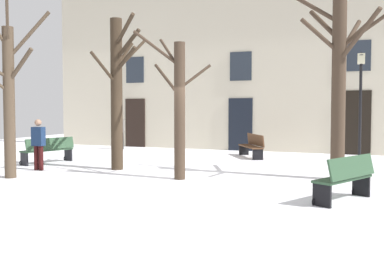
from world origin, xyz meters
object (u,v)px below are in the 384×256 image
Objects in this scene: bench_near_center_tree at (252,146)px; person_by_shop_door at (120,130)px; streetlamp at (360,95)px; tree_foreground at (179,106)px; bench_far_corner at (48,150)px; tree_right_of_center at (9,95)px; tree_near_facade at (339,72)px; person_crossing_plaza at (38,142)px; tree_left_of_center at (117,89)px; bench_facing_shops at (346,178)px.

person_by_shop_door is (-6.60, 1.09, 0.45)m from bench_near_center_tree.
tree_foreground is at bearing -132.63° from streetlamp.
tree_foreground is 5.92m from bench_near_center_tree.
tree_right_of_center is at bearing 40.59° from bench_far_corner.
tree_near_facade is 2.89× the size of bench_near_center_tree.
bench_far_corner is (-9.63, -0.01, -2.43)m from tree_near_facade.
bench_near_center_tree is 0.96× the size of bench_far_corner.
tree_right_of_center reaches higher than person_crossing_plaza.
streetlamp is (7.21, 4.21, -0.15)m from tree_left_of_center.
tree_near_facade is (6.54, 0.47, 0.36)m from tree_left_of_center.
person_by_shop_door is at bearing -83.02° from person_crossing_plaza.
person_by_shop_door reaches higher than person_crossing_plaza.
person_by_shop_door reaches higher than bench_far_corner.
bench_far_corner is at bearing -160.00° from streetlamp.
bench_facing_shops is (0.20, -2.75, -2.41)m from tree_near_facade.
person_crossing_plaza is at bearing 101.09° from tree_right_of_center.
bench_far_corner is at bearing 165.78° from tree_foreground.
streetlamp is 2.35× the size of person_by_shop_door.
tree_foreground is at bearing 18.41° from tree_right_of_center.
person_by_shop_door is at bearing 99.26° from tree_right_of_center.
person_crossing_plaza is (-4.72, -0.04, -1.11)m from tree_foreground.
bench_near_center_tree is at bearing 53.59° from tree_right_of_center.
person_by_shop_door is at bearing 130.58° from tree_foreground.
tree_near_facade is 3.13× the size of bench_facing_shops.
tree_foreground is 0.83× the size of tree_right_of_center.
tree_right_of_center is 2.63× the size of bench_near_center_tree.
tree_left_of_center reaches higher than bench_near_center_tree.
bench_near_center_tree is 7.79m from bench_facing_shops.
tree_left_of_center is 6.10m from bench_near_center_tree.
bench_far_corner is (-1.12, 2.88, -1.84)m from tree_right_of_center.
person_crossing_plaza is 0.96× the size of person_by_shop_door.
tree_left_of_center is 3.14m from tree_right_of_center.
tree_foreground is 2.19× the size of bench_near_center_tree.
tree_right_of_center is 1.24× the size of streetlamp.
person_crossing_plaza is at bearing 49.48° from bench_far_corner.
tree_left_of_center is 6.87m from person_by_shop_door.
tree_right_of_center reaches higher than bench_far_corner.
tree_right_of_center is 2.05m from person_crossing_plaza.
bench_facing_shops reaches higher than bench_near_center_tree.
bench_facing_shops is (6.73, -2.28, -2.05)m from tree_left_of_center.
bench_near_center_tree is 1.15× the size of person_crossing_plaza.
tree_near_facade reaches higher than tree_foreground.
person_crossing_plaza is (-9.47, -5.20, -1.51)m from streetlamp.
person_by_shop_door is at bearing -129.94° from bench_near_center_tree.
person_crossing_plaza is (-8.99, 1.29, 0.38)m from bench_facing_shops.
tree_near_facade is at bearing 109.43° from bench_far_corner.
tree_foreground is 7.02m from streetlamp.
bench_far_corner is at bearing -86.94° from bench_near_center_tree.
tree_right_of_center is at bearing 99.20° from person_crossing_plaza.
tree_near_facade is 11.37m from person_by_shop_door.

